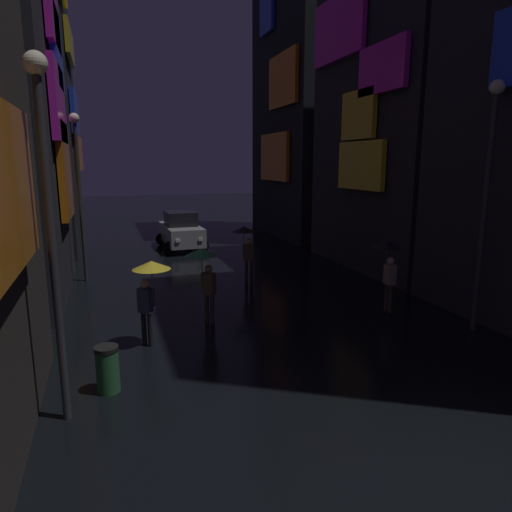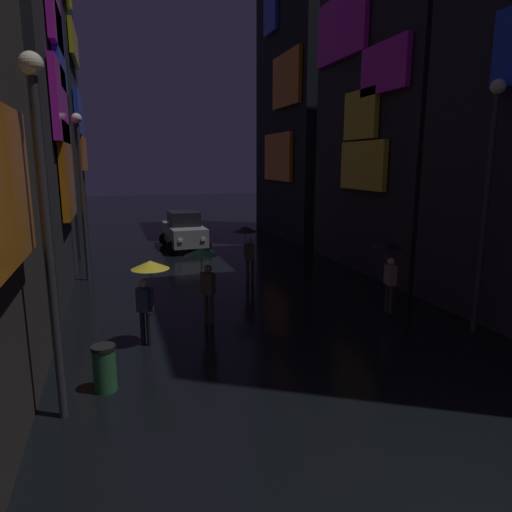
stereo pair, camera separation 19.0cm
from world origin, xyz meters
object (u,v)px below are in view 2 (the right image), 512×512
at_px(pedestrian_far_right_green, 204,265).
at_px(pedestrian_midstreet_centre_black, 388,257).
at_px(pedestrian_midstreet_left_black, 247,239).
at_px(streetlamp_right_near, 488,183).
at_px(pedestrian_foreground_right_yellow, 148,279).
at_px(car_distant, 184,231).
at_px(streetlamp_left_near, 44,205).
at_px(trash_bin, 105,368).
at_px(streetlamp_left_far, 81,180).

relative_size(pedestrian_far_right_green, pedestrian_midstreet_centre_black, 1.00).
bearing_deg(pedestrian_midstreet_left_black, streetlamp_right_near, -56.05).
distance_m(pedestrian_midstreet_centre_black, streetlamp_right_near, 3.35).
bearing_deg(pedestrian_far_right_green, pedestrian_midstreet_centre_black, -6.36).
bearing_deg(pedestrian_foreground_right_yellow, pedestrian_midstreet_left_black, 51.88).
distance_m(pedestrian_foreground_right_yellow, pedestrian_midstreet_left_black, 6.28).
distance_m(pedestrian_midstreet_left_black, pedestrian_midstreet_centre_black, 5.34).
bearing_deg(pedestrian_midstreet_centre_black, streetlamp_right_near, -58.06).
height_order(pedestrian_foreground_right_yellow, car_distant, pedestrian_foreground_right_yellow).
bearing_deg(pedestrian_midstreet_centre_black, pedestrian_midstreet_left_black, 124.90).
bearing_deg(pedestrian_midstreet_centre_black, streetlamp_left_near, -158.75).
relative_size(pedestrian_midstreet_centre_black, trash_bin, 2.28).
bearing_deg(streetlamp_left_far, pedestrian_midstreet_centre_black, -37.06).
bearing_deg(streetlamp_right_near, streetlamp_left_far, 139.05).
distance_m(car_distant, streetlamp_left_near, 16.25).
xyz_separation_m(pedestrian_far_right_green, car_distant, (1.17, 11.40, -0.74)).
distance_m(pedestrian_far_right_green, trash_bin, 4.29).
height_order(pedestrian_midstreet_centre_black, streetlamp_left_near, streetlamp_left_near).
xyz_separation_m(pedestrian_foreground_right_yellow, trash_bin, (-1.04, -2.04, -1.20)).
relative_size(pedestrian_far_right_green, pedestrian_foreground_right_yellow, 1.00).
bearing_deg(streetlamp_left_far, streetlamp_right_near, -40.95).
xyz_separation_m(car_distant, trash_bin, (-3.77, -14.60, -0.46)).
xyz_separation_m(streetlamp_right_near, trash_bin, (-9.30, -0.47, -3.43)).
bearing_deg(car_distant, streetlamp_left_near, -106.20).
distance_m(pedestrian_foreground_right_yellow, pedestrian_midstreet_centre_black, 6.95).
relative_size(car_distant, trash_bin, 4.51).
bearing_deg(pedestrian_far_right_green, pedestrian_foreground_right_yellow, -143.34).
bearing_deg(trash_bin, streetlamp_left_near, -132.07).
distance_m(pedestrian_far_right_green, pedestrian_foreground_right_yellow, 1.94).
bearing_deg(pedestrian_foreground_right_yellow, streetlamp_left_far, 103.78).
bearing_deg(trash_bin, pedestrian_midstreet_left_black, 54.81).
relative_size(pedestrian_far_right_green, trash_bin, 2.28).
distance_m(pedestrian_foreground_right_yellow, streetlamp_right_near, 8.69).
bearing_deg(streetlamp_left_far, car_distant, 50.66).
height_order(pedestrian_far_right_green, streetlamp_right_near, streetlamp_right_near).
relative_size(pedestrian_midstreet_left_black, streetlamp_left_near, 0.35).
distance_m(pedestrian_midstreet_centre_black, streetlamp_left_far, 11.07).
bearing_deg(pedestrian_foreground_right_yellow, streetlamp_right_near, -10.75).
xyz_separation_m(streetlamp_left_near, trash_bin, (0.70, 0.78, -3.26)).
height_order(streetlamp_right_near, streetlamp_left_near, streetlamp_right_near).
bearing_deg(pedestrian_foreground_right_yellow, car_distant, 77.77).
relative_size(pedestrian_midstreet_centre_black, car_distant, 0.51).
bearing_deg(car_distant, pedestrian_foreground_right_yellow, -102.23).
height_order(pedestrian_midstreet_centre_black, streetlamp_left_far, streetlamp_left_far).
bearing_deg(pedestrian_midstreet_centre_black, pedestrian_far_right_green, 173.64).
relative_size(streetlamp_left_far, trash_bin, 6.55).
relative_size(car_distant, streetlamp_left_near, 0.70).
height_order(streetlamp_right_near, streetlamp_left_far, streetlamp_right_near).
relative_size(pedestrian_far_right_green, streetlamp_right_near, 0.33).
distance_m(pedestrian_midstreet_centre_black, car_distant, 12.74).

